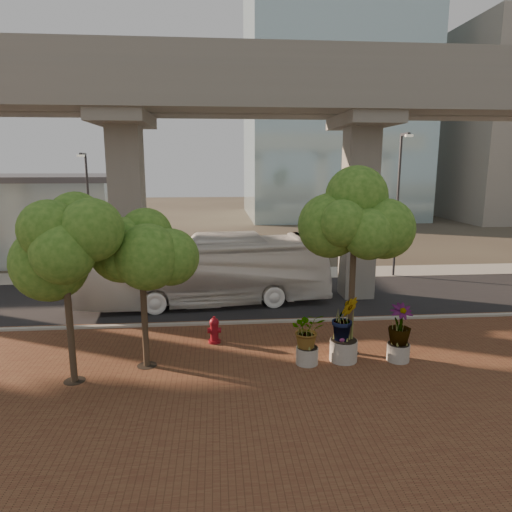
{
  "coord_description": "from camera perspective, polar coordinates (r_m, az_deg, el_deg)",
  "views": [
    {
      "loc": [
        -1.57,
        -21.61,
        7.14
      ],
      "look_at": [
        0.38,
        0.5,
        2.66
      ],
      "focal_mm": 32.0,
      "sensor_mm": 36.0,
      "label": 1
    }
  ],
  "objects": [
    {
      "name": "transit_viaduct",
      "position": [
        23.66,
        -1.26,
        11.77
      ],
      "size": [
        72.0,
        5.6,
        12.4
      ],
      "color": "gray",
      "rests_on": "ground"
    },
    {
      "name": "ground",
      "position": [
        22.81,
        -0.85,
        -6.82
      ],
      "size": [
        160.0,
        160.0,
        0.0
      ],
      "primitive_type": "plane",
      "color": "#3A332A",
      "rests_on": "ground"
    },
    {
      "name": "street_tree_near_west",
      "position": [
        15.98,
        -14.17,
        0.7
      ],
      "size": [
        3.58,
        3.58,
        5.85
      ],
      "color": "#4C3B2B",
      "rests_on": "ground"
    },
    {
      "name": "street_tree_near_east",
      "position": [
        16.86,
        12.27,
        4.53
      ],
      "size": [
        3.7,
        3.7,
        6.84
      ],
      "color": "#4C3B2B",
      "rests_on": "ground"
    },
    {
      "name": "planter_front",
      "position": [
        16.58,
        6.46,
        -9.47
      ],
      "size": [
        1.78,
        1.78,
        1.96
      ],
      "color": "#A7A097",
      "rests_on": "ground"
    },
    {
      "name": "fire_hydrant",
      "position": [
        18.65,
        -5.23,
        -9.21
      ],
      "size": [
        0.55,
        0.49,
        1.09
      ],
      "color": "maroon",
      "rests_on": "ground"
    },
    {
      "name": "brick_plaza",
      "position": [
        15.43,
        1.42,
        -16.02
      ],
      "size": [
        70.0,
        13.0,
        0.06
      ],
      "primitive_type": "cube",
      "color": "brown",
      "rests_on": "ground"
    },
    {
      "name": "street_tree_far_west",
      "position": [
        15.51,
        -22.93,
        0.82
      ],
      "size": [
        3.81,
        3.81,
        6.23
      ],
      "color": "#4C3B2B",
      "rests_on": "ground"
    },
    {
      "name": "transit_bus",
      "position": [
        23.48,
        -6.48,
        -1.85
      ],
      "size": [
        12.98,
        4.11,
        3.56
      ],
      "primitive_type": "imported",
      "rotation": [
        0.0,
        0.0,
        1.66
      ],
      "color": "silver",
      "rests_on": "ground"
    },
    {
      "name": "streetlamp_east",
      "position": [
        30.04,
        17.41,
        7.22
      ],
      "size": [
        0.44,
        1.29,
        8.93
      ],
      "color": "#323338",
      "rests_on": "ground"
    },
    {
      "name": "asphalt_road",
      "position": [
        24.71,
        -1.19,
        -5.33
      ],
      "size": [
        90.0,
        8.0,
        0.04
      ],
      "primitive_type": "cube",
      "color": "black",
      "rests_on": "ground"
    },
    {
      "name": "planter_left",
      "position": [
        16.94,
        11.02,
        -8.05
      ],
      "size": [
        2.24,
        2.24,
        2.46
      ],
      "color": "gray",
      "rests_on": "ground"
    },
    {
      "name": "far_sidewalk",
      "position": [
        30.0,
        -1.9,
        -2.29
      ],
      "size": [
        90.0,
        3.0,
        0.06
      ],
      "primitive_type": "cube",
      "color": "#A19F95",
      "rests_on": "ground"
    },
    {
      "name": "streetlamp_west",
      "position": [
        28.74,
        -20.18,
        5.47
      ],
      "size": [
        0.38,
        1.12,
        7.72
      ],
      "color": "#2C2C31",
      "rests_on": "ground"
    },
    {
      "name": "curb_strip",
      "position": [
        20.9,
        -0.44,
        -8.32
      ],
      "size": [
        70.0,
        0.25,
        0.16
      ],
      "primitive_type": "cube",
      "color": "#A19F95",
      "rests_on": "ground"
    },
    {
      "name": "planter_right",
      "position": [
        17.5,
        17.53,
        -8.45
      ],
      "size": [
        2.0,
        2.0,
        2.13
      ],
      "color": "gray",
      "rests_on": "ground"
    }
  ]
}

